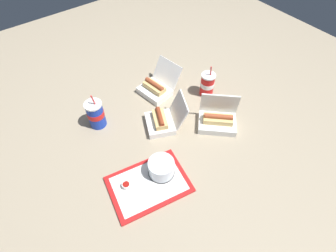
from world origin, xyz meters
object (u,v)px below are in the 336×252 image
object	(u,v)px
soda_cup_center	(96,114)
food_tray	(149,184)
cake_container	(161,168)
plastic_fork	(130,177)
clamshell_hotdog_left	(156,88)
ketchup_cup	(126,185)
clamshell_hotdog_center	(162,121)
clamshell_hotdog_back	(218,120)
soda_cup_left	(207,84)

from	to	relation	value
soda_cup_center	food_tray	bearing A→B (deg)	-88.60
food_tray	cake_container	xyz separation A→B (m)	(0.09, 0.01, 0.05)
plastic_fork	clamshell_hotdog_left	world-z (taller)	clamshell_hotdog_left
ketchup_cup	plastic_fork	size ratio (longest dim) A/B	0.36
cake_container	ketchup_cup	world-z (taller)	cake_container
ketchup_cup	soda_cup_center	distance (m)	0.45
ketchup_cup	soda_cup_center	xyz separation A→B (m)	(0.08, 0.44, 0.06)
clamshell_hotdog_center	soda_cup_center	bearing A→B (deg)	141.24
cake_container	clamshell_hotdog_left	xyz separation A→B (m)	(0.32, 0.49, -0.01)
clamshell_hotdog_left	clamshell_hotdog_center	bearing A→B (deg)	-118.40
ketchup_cup	clamshell_hotdog_back	distance (m)	0.61
plastic_fork	food_tray	bearing A→B (deg)	-23.23
food_tray	clamshell_hotdog_left	distance (m)	0.64
plastic_fork	clamshell_hotdog_back	bearing A→B (deg)	32.63
clamshell_hotdog_back	ketchup_cup	bearing A→B (deg)	-177.52
clamshell_hotdog_back	soda_cup_center	size ratio (longest dim) A/B	1.14
ketchup_cup	clamshell_hotdog_center	bearing A→B (deg)	29.82
cake_container	clamshell_hotdog_center	bearing A→B (deg)	52.73
ketchup_cup	plastic_fork	distance (m)	0.05
soda_cup_center	clamshell_hotdog_back	bearing A→B (deg)	-37.58
ketchup_cup	soda_cup_center	size ratio (longest dim) A/B	0.18
cake_container	soda_cup_center	world-z (taller)	soda_cup_center
cake_container	plastic_fork	size ratio (longest dim) A/B	1.18
cake_container	soda_cup_left	distance (m)	0.63
cake_container	clamshell_hotdog_back	world-z (taller)	clamshell_hotdog_back
clamshell_hotdog_back	soda_cup_center	xyz separation A→B (m)	(-0.53, 0.41, 0.04)
food_tray	soda_cup_left	world-z (taller)	soda_cup_left
ketchup_cup	soda_cup_left	size ratio (longest dim) A/B	0.19
ketchup_cup	plastic_fork	world-z (taller)	ketchup_cup
soda_cup_left	food_tray	bearing A→B (deg)	-154.82
clamshell_hotdog_left	soda_cup_center	bearing A→B (deg)	-178.13
plastic_fork	clamshell_hotdog_left	size ratio (longest dim) A/B	0.43
clamshell_hotdog_left	ketchup_cup	bearing A→B (deg)	-137.70
soda_cup_center	cake_container	bearing A→B (deg)	-78.41
soda_cup_center	clamshell_hotdog_left	bearing A→B (deg)	1.87
clamshell_hotdog_back	clamshell_hotdog_center	bearing A→B (deg)	143.80
ketchup_cup	clamshell_hotdog_left	world-z (taller)	clamshell_hotdog_left
food_tray	soda_cup_left	size ratio (longest dim) A/B	1.96
cake_container	soda_cup_left	bearing A→B (deg)	27.36
cake_container	plastic_fork	world-z (taller)	cake_container
food_tray	clamshell_hotdog_left	bearing A→B (deg)	51.18
soda_cup_left	clamshell_hotdog_left	bearing A→B (deg)	141.43
plastic_fork	clamshell_hotdog_left	distance (m)	0.62
cake_container	soda_cup_left	size ratio (longest dim) A/B	0.62
cake_container	clamshell_hotdog_back	size ratio (longest dim) A/B	0.51
food_tray	cake_container	size ratio (longest dim) A/B	3.16
cake_container	soda_cup_center	size ratio (longest dim) A/B	0.58
cake_container	ketchup_cup	bearing A→B (deg)	168.32
plastic_fork	soda_cup_left	world-z (taller)	soda_cup_left
soda_cup_center	soda_cup_left	size ratio (longest dim) A/B	1.07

